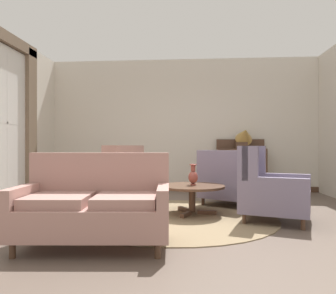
% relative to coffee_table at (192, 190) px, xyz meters
% --- Properties ---
extents(ground, '(8.96, 8.96, 0.00)m').
position_rel_coffee_table_xyz_m(ground, '(-0.24, -0.52, -0.37)').
color(ground, brown).
extents(wall_back, '(6.30, 0.08, 3.02)m').
position_rel_coffee_table_xyz_m(wall_back, '(-0.24, 2.68, 1.14)').
color(wall_back, silver).
rests_on(wall_back, ground).
extents(baseboard_back, '(6.14, 0.03, 0.12)m').
position_rel_coffee_table_xyz_m(baseboard_back, '(-0.24, 2.63, -0.31)').
color(baseboard_back, '#4C3323').
rests_on(baseboard_back, ground).
extents(area_rug, '(2.89, 2.89, 0.01)m').
position_rel_coffee_table_xyz_m(area_rug, '(-0.24, -0.22, -0.36)').
color(area_rug, '#847051').
rests_on(area_rug, ground).
extents(window_with_curtains, '(0.12, 1.84, 2.96)m').
position_rel_coffee_table_xyz_m(window_with_curtains, '(-3.21, 0.59, 1.22)').
color(window_with_curtains, silver).
extents(coffee_table, '(0.97, 0.97, 0.44)m').
position_rel_coffee_table_xyz_m(coffee_table, '(0.00, 0.00, 0.00)').
color(coffee_table, '#4C3323').
rests_on(coffee_table, ground).
extents(porcelain_vase, '(0.14, 0.14, 0.32)m').
position_rel_coffee_table_xyz_m(porcelain_vase, '(0.02, 0.03, 0.20)').
color(porcelain_vase, brown).
rests_on(porcelain_vase, coffee_table).
extents(settee, '(1.58, 0.93, 0.95)m').
position_rel_coffee_table_xyz_m(settee, '(-0.99, -1.62, 0.03)').
color(settee, tan).
rests_on(settee, ground).
extents(armchair_far_left, '(1.01, 1.05, 1.03)m').
position_rel_coffee_table_xyz_m(armchair_far_left, '(-1.24, 0.19, 0.07)').
color(armchair_far_left, tan).
rests_on(armchair_far_left, ground).
extents(armchair_beside_settee, '(1.19, 1.19, 0.95)m').
position_rel_coffee_table_xyz_m(armchair_beside_settee, '(0.62, 0.80, 0.04)').
color(armchair_beside_settee, slate).
rests_on(armchair_beside_settee, ground).
extents(armchair_near_window, '(1.08, 1.03, 1.02)m').
position_rel_coffee_table_xyz_m(armchair_near_window, '(1.04, -0.36, 0.06)').
color(armchair_near_window, slate).
rests_on(armchair_near_window, ground).
extents(side_table, '(0.46, 0.46, 0.71)m').
position_rel_coffee_table_xyz_m(side_table, '(1.04, 1.11, 0.06)').
color(side_table, '#4C3323').
rests_on(side_table, ground).
extents(sideboard, '(1.05, 0.36, 1.18)m').
position_rel_coffee_table_xyz_m(sideboard, '(1.06, 2.39, 0.18)').
color(sideboard, '#4C3323').
rests_on(sideboard, ground).
extents(gramophone, '(0.37, 0.48, 0.55)m').
position_rel_coffee_table_xyz_m(gramophone, '(1.11, 2.30, 0.87)').
color(gramophone, '#4C3323').
rests_on(gramophone, sideboard).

